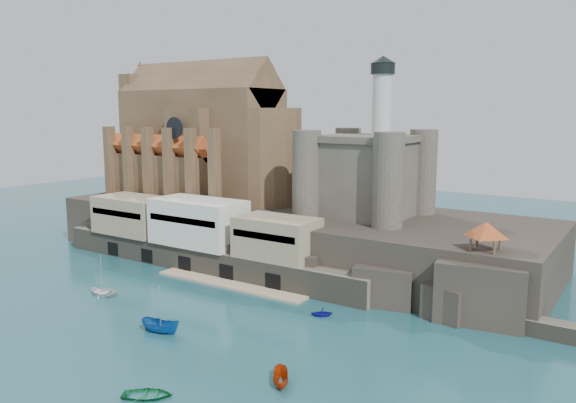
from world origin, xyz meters
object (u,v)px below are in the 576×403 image
(church, at_px, (206,144))
(boat_2, at_px, (161,332))
(pavilion, at_px, (486,231))
(castle_keep, at_px, (366,171))

(church, bearing_deg, boat_2, -54.84)
(pavilion, bearing_deg, castle_keep, 149.82)
(castle_keep, relative_size, pavilion, 4.58)
(church, xyz_separation_m, pavilion, (66.13, -15.85, -9.40))
(church, distance_m, pavilion, 68.65)
(castle_keep, xyz_separation_m, pavilion, (25.92, -15.08, -5.59))
(church, xyz_separation_m, castle_keep, (40.21, -0.78, -3.81))
(castle_keep, height_order, boat_2, castle_keep)
(church, bearing_deg, castle_keep, -1.11)
(boat_2, bearing_deg, pavilion, -59.50)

